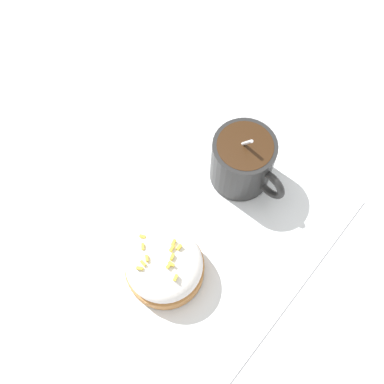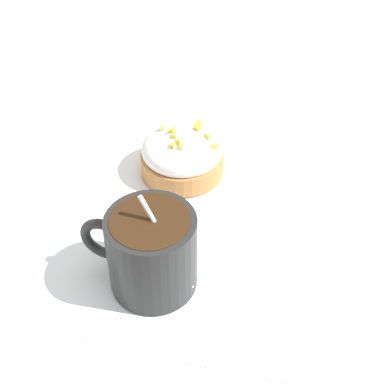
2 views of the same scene
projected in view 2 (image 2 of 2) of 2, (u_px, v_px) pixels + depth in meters
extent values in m
plane|color=#B2B2B7|center=(184.00, 224.00, 0.53)|extent=(3.00, 3.00, 0.00)
cube|color=white|center=(184.00, 223.00, 0.53)|extent=(0.32, 0.33, 0.00)
cylinder|color=black|center=(152.00, 252.00, 0.45)|extent=(0.08, 0.08, 0.07)
cylinder|color=#331E0F|center=(150.00, 226.00, 0.43)|extent=(0.07, 0.07, 0.01)
torus|color=black|center=(104.00, 239.00, 0.46)|extent=(0.02, 0.05, 0.04)
ellipsoid|color=silver|center=(135.00, 266.00, 0.48)|extent=(0.02, 0.03, 0.01)
cylinder|color=silver|center=(162.00, 243.00, 0.44)|extent=(0.02, 0.05, 0.09)
cylinder|color=#B2753D|center=(182.00, 163.00, 0.59)|extent=(0.09, 0.09, 0.02)
ellipsoid|color=white|center=(182.00, 149.00, 0.57)|extent=(0.09, 0.09, 0.04)
cube|color=yellow|center=(162.00, 128.00, 0.57)|extent=(0.01, 0.00, 0.00)
cube|color=yellow|center=(181.00, 146.00, 0.54)|extent=(0.01, 0.00, 0.00)
cube|color=yellow|center=(173.00, 130.00, 0.56)|extent=(0.01, 0.00, 0.00)
cube|color=yellow|center=(173.00, 145.00, 0.55)|extent=(0.01, 0.00, 0.00)
cube|color=yellow|center=(215.00, 147.00, 0.55)|extent=(0.01, 0.01, 0.00)
cube|color=yellow|center=(208.00, 136.00, 0.56)|extent=(0.01, 0.01, 0.00)
cube|color=yellow|center=(179.00, 140.00, 0.55)|extent=(0.01, 0.00, 0.00)
cube|color=yellow|center=(172.00, 131.00, 0.56)|extent=(0.00, 0.01, 0.00)
cube|color=yellow|center=(196.00, 123.00, 0.58)|extent=(0.01, 0.01, 0.00)
cube|color=yellow|center=(195.00, 125.00, 0.57)|extent=(0.00, 0.01, 0.00)
cube|color=yellow|center=(192.00, 128.00, 0.57)|extent=(0.01, 0.01, 0.00)
cube|color=yellow|center=(174.00, 135.00, 0.55)|extent=(0.01, 0.00, 0.00)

